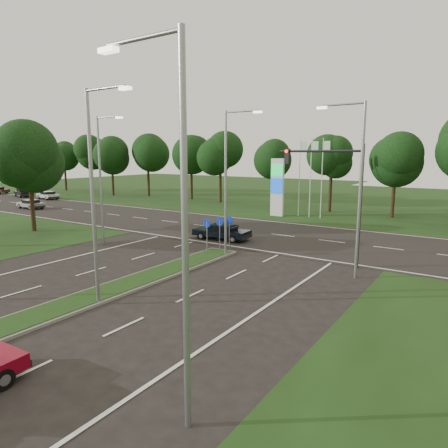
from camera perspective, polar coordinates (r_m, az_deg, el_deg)
The scene contains 17 objects.
verge_far at distance 61.73m, azimuth 20.03°, elevation 3.36°, with size 160.00×50.00×0.02m, color black.
cross_road at distance 32.75m, azimuth 6.81°, elevation -1.44°, with size 160.00×12.00×0.02m, color black.
median_kerb at distance 18.04m, azimuth -24.16°, elevation -11.62°, with size 2.00×26.00×0.12m, color slate.
streetlight_median_near at distance 17.24m, azimuth -17.93°, elevation 4.99°, with size 2.53×0.22×9.00m.
streetlight_median_far at distance 24.71m, azimuth 0.63°, elevation 6.82°, with size 2.53×0.22×9.00m.
streetlight_left_far at distance 29.48m, azimuth -17.03°, elevation 6.89°, with size 2.53×0.22×9.00m.
streetlight_right_far at distance 21.47m, azimuth 18.43°, elevation 5.85°, with size 2.53×0.22×9.00m.
streetlight_right_near at distance 8.86m, azimuth -6.64°, elevation 1.16°, with size 2.53×0.22×9.00m.
traffic_signal at distance 23.87m, azimuth 15.93°, elevation 5.31°, with size 5.10×0.42×7.00m.
median_signs at distance 25.99m, azimuth -0.75°, elevation -0.50°, with size 1.16×1.76×2.38m.
gas_pylon at distance 42.03m, azimuth 7.91°, elevation 5.44°, with size 5.80×1.26×8.00m.
tree_left_far at distance 37.34m, azimuth -26.69°, elevation 8.41°, with size 5.20×5.20×8.86m.
treeline_far at distance 46.86m, azimuth 16.13°, elevation 10.05°, with size 6.00×6.00×9.90m.
navy_sedan at distance 30.32m, azimuth -0.29°, elevation -1.08°, with size 4.38×2.11×1.17m.
far_car_a at distance 53.02m, azimuth -25.91°, elevation 2.61°, with size 3.82×1.79×1.08m.
far_car_b at distance 63.22m, azimuth -23.87°, elevation 3.81°, with size 4.19×2.32×1.14m.
far_car_c at distance 68.54m, azimuth -26.69°, elevation 4.07°, with size 4.70×3.00×1.26m.
Camera 1 is at (14.48, -4.66, 6.42)m, focal length 32.00 mm.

